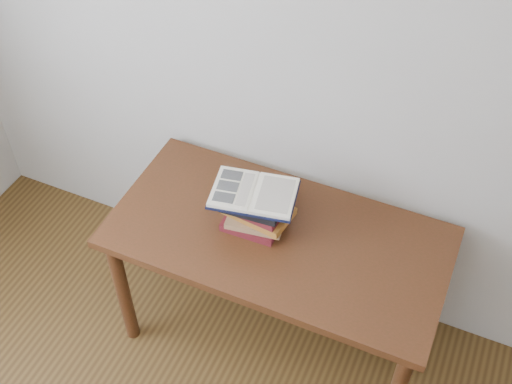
% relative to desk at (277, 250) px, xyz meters
% --- Properties ---
extents(desk, '(1.32, 0.66, 0.71)m').
position_rel_desk_xyz_m(desk, '(0.00, 0.00, 0.00)').
color(desk, '#4C2313').
rests_on(desk, ground).
extents(book_stack, '(0.28, 0.20, 0.15)m').
position_rel_desk_xyz_m(book_stack, '(-0.10, 0.01, 0.17)').
color(book_stack, maroon).
rests_on(book_stack, desk).
extents(open_book, '(0.36, 0.28, 0.03)m').
position_rel_desk_xyz_m(open_book, '(-0.11, 0.03, 0.26)').
color(open_book, black).
rests_on(open_book, book_stack).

